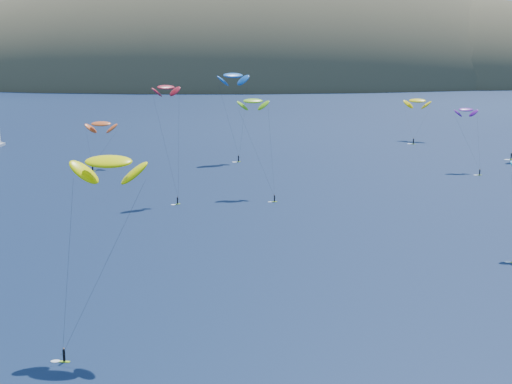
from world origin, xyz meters
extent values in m
ellipsoid|color=#3D3526|center=(20.00, 560.00, -12.60)|extent=(600.00, 300.00, 210.00)
ellipsoid|color=#3D3526|center=(-140.00, 590.00, -7.20)|extent=(340.00, 240.00, 120.00)
ellipsoid|color=#3D3526|center=(180.00, 540.00, -9.36)|extent=(320.00, 220.00, 156.00)
cube|color=#9FD417|center=(-44.64, 150.50, 0.04)|extent=(1.64, 0.55, 0.09)
cylinder|color=black|center=(-44.64, 150.50, 1.06)|extent=(0.38, 0.38, 1.73)
sphere|color=#8C6047|center=(-44.64, 150.50, 2.06)|extent=(0.29, 0.29, 0.29)
ellipsoid|color=#E2531D|center=(-42.80, 157.57, 12.38)|extent=(8.89, 4.50, 4.85)
cube|color=#9FD417|center=(-28.83, 30.67, 0.04)|extent=(1.33, 0.58, 0.07)
cylinder|color=black|center=(-28.83, 30.67, 0.84)|extent=(0.30, 0.30, 1.38)
sphere|color=#8C6047|center=(-28.83, 30.67, 1.65)|extent=(0.23, 0.23, 0.23)
ellipsoid|color=#FFF800|center=(-23.81, 38.17, 22.25)|extent=(9.54, 5.62, 5.00)
cube|color=#9FD417|center=(2.67, 109.98, 0.03)|extent=(1.27, 0.47, 0.07)
cylinder|color=black|center=(2.67, 109.98, 0.81)|extent=(0.29, 0.29, 1.32)
sphere|color=#8C6047|center=(2.67, 109.98, 1.58)|extent=(0.22, 0.22, 0.22)
ellipsoid|color=#7CCB17|center=(-1.50, 121.53, 21.88)|extent=(7.54, 4.04, 4.05)
cube|color=#9FD417|center=(-3.48, 162.67, 0.04)|extent=(1.57, 1.05, 0.08)
cylinder|color=black|center=(-3.48, 162.67, 1.00)|extent=(0.36, 0.36, 1.63)
sphere|color=#8C6047|center=(-3.48, 162.67, 1.95)|extent=(0.27, 0.27, 0.27)
ellipsoid|color=#1455AD|center=(-4.74, 168.31, 25.30)|extent=(10.93, 8.37, 5.53)
cube|color=#9FD417|center=(60.91, 137.98, 0.04)|extent=(1.30, 0.41, 0.07)
cylinder|color=black|center=(60.91, 137.98, 0.85)|extent=(0.30, 0.30, 1.39)
sphere|color=#8C6047|center=(60.91, 137.98, 1.65)|extent=(0.23, 0.23, 0.23)
ellipsoid|color=#661391|center=(59.52, 147.55, 16.77)|extent=(6.48, 3.13, 3.58)
cube|color=#9FD417|center=(79.64, 161.66, 0.04)|extent=(1.68, 0.81, 0.09)
cylinder|color=black|center=(79.64, 161.66, 1.06)|extent=(0.38, 0.38, 1.73)
sphere|color=#8C6047|center=(79.64, 161.66, 2.07)|extent=(0.29, 0.29, 0.29)
cube|color=#9FD417|center=(-19.23, 109.05, 0.04)|extent=(1.30, 1.01, 0.07)
cylinder|color=black|center=(-19.23, 109.05, 0.85)|extent=(0.30, 0.30, 1.39)
sphere|color=#8C6047|center=(-19.23, 109.05, 1.65)|extent=(0.23, 0.23, 0.23)
ellipsoid|color=#A81828|center=(-21.54, 115.74, 25.58)|extent=(7.35, 6.22, 3.75)
cube|color=#9FD417|center=(58.60, 194.28, 0.04)|extent=(1.63, 1.20, 0.09)
cylinder|color=black|center=(58.60, 194.28, 1.06)|extent=(0.38, 0.38, 1.72)
sphere|color=#8C6047|center=(58.60, 194.28, 2.06)|extent=(0.29, 0.29, 0.29)
ellipsoid|color=yellow|center=(62.68, 205.80, 14.03)|extent=(10.33, 8.43, 5.24)
camera|label=1|loc=(-11.41, -46.98, 37.09)|focal=50.00mm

